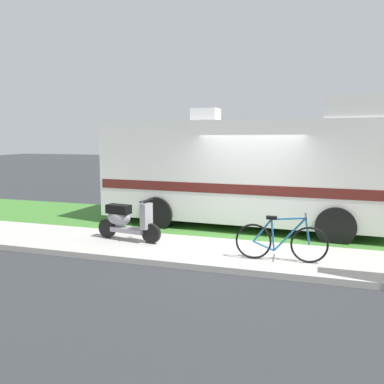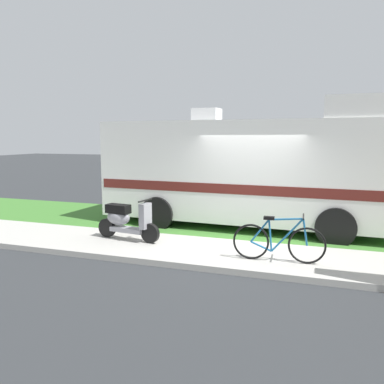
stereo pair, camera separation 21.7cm
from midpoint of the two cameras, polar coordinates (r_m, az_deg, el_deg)
name	(u,v)px [view 2 (the right image)]	position (r m, az deg, el deg)	size (l,w,h in m)	color
ground_plane	(246,243)	(9.33, 8.42, -7.34)	(80.00, 80.00, 0.00)	#2D3033
sidewalk	(234,255)	(8.19, 6.87, -9.07)	(24.00, 2.00, 0.12)	#ADAAA3
grass_strip	(257,228)	(10.76, 9.90, -5.10)	(24.00, 3.40, 0.08)	#3D752D
motorhome_rv	(251,169)	(10.67, 9.06, 3.27)	(7.66, 2.81, 3.36)	silver
scooter	(126,220)	(9.09, -8.92, -4.02)	(1.64, 0.55, 0.97)	black
bicycle	(278,242)	(7.64, 13.20, -6.99)	(1.72, 0.52, 0.90)	black
pickup_truck_near	(356,180)	(15.24, 22.99, 1.61)	(5.81, 2.27, 1.73)	#1E478C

